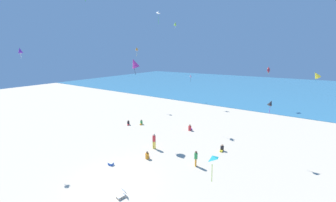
% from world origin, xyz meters
% --- Properties ---
extents(ground_plane, '(120.00, 120.00, 0.00)m').
position_xyz_m(ground_plane, '(0.00, 10.00, 0.00)').
color(ground_plane, beige).
extents(ocean_water, '(120.00, 60.00, 0.05)m').
position_xyz_m(ocean_water, '(0.00, 56.80, 0.03)').
color(ocean_water, teal).
rests_on(ocean_water, ground_plane).
extents(beach_chair_far_left, '(0.70, 0.78, 0.57)m').
position_xyz_m(beach_chair_far_left, '(1.61, -0.72, 0.25)').
color(beach_chair_far_left, white).
rests_on(beach_chair_far_left, ground_plane).
extents(cooler_box, '(0.48, 0.36, 0.25)m').
position_xyz_m(cooler_box, '(-2.14, 1.56, 0.13)').
color(cooler_box, '#2D56B7').
rests_on(cooler_box, ground_plane).
extents(person_0, '(0.40, 0.40, 1.46)m').
position_xyz_m(person_0, '(4.33, 5.56, 0.84)').
color(person_0, orange).
rests_on(person_0, ground_plane).
extents(person_1, '(0.49, 0.62, 0.70)m').
position_xyz_m(person_1, '(-6.73, 11.06, 0.26)').
color(person_1, green).
rests_on(person_1, ground_plane).
extents(person_2, '(0.41, 0.41, 1.67)m').
position_xyz_m(person_2, '(-0.77, 6.20, 0.96)').
color(person_2, yellow).
rests_on(person_2, ground_plane).
extents(person_4, '(0.42, 0.68, 0.83)m').
position_xyz_m(person_4, '(0.07, 12.85, 0.31)').
color(person_4, red).
rests_on(person_4, ground_plane).
extents(person_5, '(0.60, 0.67, 0.76)m').
position_xyz_m(person_5, '(-0.10, 4.23, 0.28)').
color(person_5, orange).
rests_on(person_5, ground_plane).
extents(person_6, '(0.56, 0.60, 0.68)m').
position_xyz_m(person_6, '(-8.16, 9.91, 0.25)').
color(person_6, black).
rests_on(person_6, ground_plane).
extents(person_7, '(0.36, 0.59, 0.73)m').
position_xyz_m(person_7, '(5.40, 9.61, 0.27)').
color(person_7, black).
rests_on(person_7, ground_plane).
extents(kite_teal, '(0.57, 0.63, 1.40)m').
position_xyz_m(kite_teal, '(8.04, -0.91, 5.07)').
color(kite_teal, '#1EADAD').
extents(kite_lime, '(0.81, 0.77, 1.38)m').
position_xyz_m(kite_lime, '(-10.37, 26.20, 15.62)').
color(kite_lime, '#99DB33').
extents(kite_magenta, '(1.36, 1.36, 1.92)m').
position_xyz_m(kite_magenta, '(-4.25, 7.45, 8.76)').
color(kite_magenta, '#DB3DA8').
extents(kite_pink, '(0.27, 0.70, 1.51)m').
position_xyz_m(kite_pink, '(-7.75, 28.40, 5.16)').
color(kite_pink, pink).
extents(kite_black, '(0.58, 0.69, 1.27)m').
position_xyz_m(kite_black, '(9.19, 10.80, 5.37)').
color(kite_black, black).
extents(kite_white, '(0.82, 0.86, 1.67)m').
position_xyz_m(kite_white, '(-6.38, 15.03, 15.42)').
color(kite_white, white).
extents(kite_orange, '(0.61, 0.62, 1.60)m').
position_xyz_m(kite_orange, '(-13.77, 18.47, 10.73)').
color(kite_orange, orange).
extents(kite_purple, '(0.54, 0.52, 0.93)m').
position_xyz_m(kite_purple, '(-10.28, -0.94, 10.04)').
color(kite_purple, purple).
extents(kite_yellow, '(1.45, 1.18, 1.66)m').
position_xyz_m(kite_yellow, '(13.65, 30.65, 6.51)').
color(kite_yellow, yellow).
extents(kite_red, '(0.40, 1.10, 1.50)m').
position_xyz_m(kite_red, '(6.64, 30.63, 7.02)').
color(kite_red, red).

